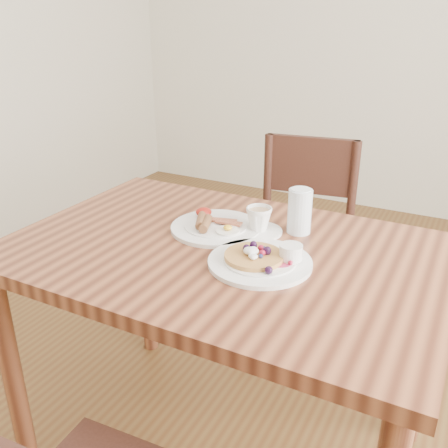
% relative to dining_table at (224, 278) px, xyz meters
% --- Properties ---
extents(ground, '(5.00, 5.00, 0.00)m').
position_rel_dining_table_xyz_m(ground, '(0.00, 0.00, -0.65)').
color(ground, '#583519').
rests_on(ground, ground).
extents(dining_table, '(1.20, 0.80, 0.75)m').
position_rel_dining_table_xyz_m(dining_table, '(0.00, 0.00, 0.00)').
color(dining_table, brown).
rests_on(dining_table, ground).
extents(chair_far, '(0.48, 0.48, 0.88)m').
position_rel_dining_table_xyz_m(chair_far, '(-0.01, 0.71, -0.16)').
color(chair_far, '#361B13').
rests_on(chair_far, ground).
extents(pancake_plate, '(0.27, 0.27, 0.06)m').
position_rel_dining_table_xyz_m(pancake_plate, '(0.13, -0.04, 0.11)').
color(pancake_plate, white).
rests_on(pancake_plate, dining_table).
extents(breakfast_plate, '(0.27, 0.27, 0.04)m').
position_rel_dining_table_xyz_m(breakfast_plate, '(-0.08, 0.10, 0.11)').
color(breakfast_plate, white).
rests_on(breakfast_plate, dining_table).
extents(teacup_saucer, '(0.14, 0.14, 0.08)m').
position_rel_dining_table_xyz_m(teacup_saucer, '(0.04, 0.14, 0.13)').
color(teacup_saucer, white).
rests_on(teacup_saucer, dining_table).
extents(water_glass, '(0.07, 0.07, 0.13)m').
position_rel_dining_table_xyz_m(water_glass, '(0.15, 0.19, 0.16)').
color(water_glass, silver).
rests_on(water_glass, dining_table).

